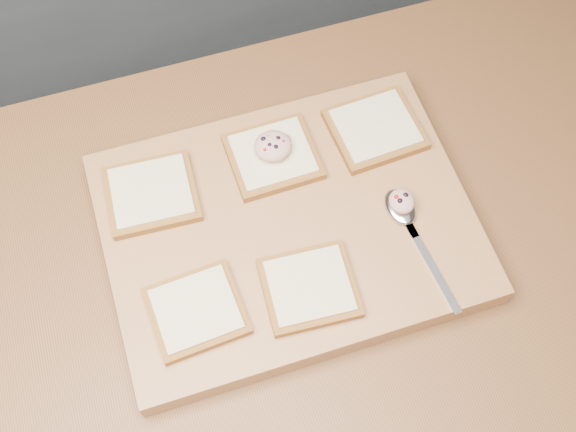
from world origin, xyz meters
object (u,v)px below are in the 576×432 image
Objects in this scene: bread_far_center at (273,156)px; spoon at (405,216)px; tuna_salad_dollop at (273,146)px; cutting_board at (288,228)px.

spoon is at bearing -45.24° from bread_far_center.
bread_far_center reaches higher than spoon.
bread_far_center is 2.32× the size of tuna_salad_dollop.
tuna_salad_dollop is 0.20m from spoon.
bread_far_center is 0.02m from tuna_salad_dollop.
tuna_salad_dollop is 0.27× the size of spoon.
cutting_board is at bearing -95.63° from bread_far_center.
spoon is at bearing -46.19° from tuna_salad_dollop.
tuna_salad_dollop is (0.01, 0.10, 0.05)m from cutting_board.
cutting_board is at bearing -96.18° from tuna_salad_dollop.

